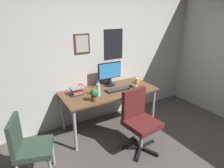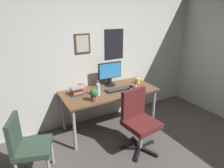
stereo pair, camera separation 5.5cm
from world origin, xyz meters
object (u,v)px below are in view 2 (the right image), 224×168
(monitor, at_px, (110,73))
(potted_plant, at_px, (94,94))
(water_bottle, at_px, (98,89))
(coffee_mug_near, at_px, (81,87))
(computer_mouse, at_px, (132,86))
(coffee_mug_far, at_px, (138,81))
(keyboard, at_px, (117,89))
(pen_cup, at_px, (135,88))
(book_stack_left, at_px, (77,91))
(side_chair, at_px, (27,144))
(office_chair, at_px, (138,118))

(monitor, relative_size, potted_plant, 2.36)
(water_bottle, xyz_separation_m, coffee_mug_near, (-0.16, 0.39, -0.05))
(computer_mouse, distance_m, coffee_mug_far, 0.25)
(keyboard, bearing_deg, water_bottle, -174.22)
(computer_mouse, relative_size, coffee_mug_near, 0.93)
(monitor, bearing_deg, pen_cup, -60.73)
(computer_mouse, height_order, book_stack_left, book_stack_left)
(water_bottle, height_order, book_stack_left, water_bottle)
(water_bottle, bearing_deg, monitor, 39.19)
(side_chair, relative_size, computer_mouse, 7.95)
(potted_plant, relative_size, pen_cup, 0.98)
(computer_mouse, height_order, coffee_mug_far, coffee_mug_far)
(potted_plant, bearing_deg, coffee_mug_far, 16.42)
(computer_mouse, relative_size, coffee_mug_far, 0.95)
(keyboard, distance_m, potted_plant, 0.58)
(keyboard, bearing_deg, book_stack_left, 166.52)
(water_bottle, xyz_separation_m, book_stack_left, (-0.29, 0.20, -0.04))
(office_chair, height_order, coffee_mug_far, office_chair)
(water_bottle, bearing_deg, side_chair, -159.50)
(side_chair, relative_size, book_stack_left, 3.71)
(side_chair, bearing_deg, coffee_mug_near, 39.21)
(water_bottle, relative_size, coffee_mug_near, 2.14)
(computer_mouse, xyz_separation_m, coffee_mug_far, (0.22, 0.11, 0.03))
(water_bottle, height_order, pen_cup, water_bottle)
(monitor, height_order, potted_plant, monitor)
(coffee_mug_far, relative_size, potted_plant, 0.59)
(water_bottle, height_order, potted_plant, water_bottle)
(monitor, height_order, water_bottle, monitor)
(water_bottle, distance_m, book_stack_left, 0.36)
(office_chair, distance_m, book_stack_left, 1.09)
(coffee_mug_far, bearing_deg, office_chair, -125.39)
(water_bottle, bearing_deg, coffee_mug_near, 111.95)
(side_chair, distance_m, potted_plant, 1.12)
(side_chair, relative_size, coffee_mug_near, 7.43)
(pen_cup, bearing_deg, coffee_mug_far, 46.72)
(keyboard, bearing_deg, monitor, 89.06)
(office_chair, xyz_separation_m, keyboard, (0.03, 0.66, 0.22))
(computer_mouse, bearing_deg, coffee_mug_near, 157.66)
(coffee_mug_far, bearing_deg, water_bottle, -170.54)
(pen_cup, bearing_deg, potted_plant, -177.86)
(monitor, distance_m, book_stack_left, 0.72)
(keyboard, height_order, coffee_mug_far, coffee_mug_far)
(pen_cup, bearing_deg, keyboard, 146.77)
(keyboard, relative_size, book_stack_left, 1.82)
(office_chair, xyz_separation_m, computer_mouse, (0.33, 0.66, 0.23))
(keyboard, xyz_separation_m, coffee_mug_far, (0.52, 0.11, 0.03))
(computer_mouse, relative_size, pen_cup, 0.55)
(coffee_mug_far, bearing_deg, side_chair, -164.19)
(office_chair, distance_m, side_chair, 1.54)
(computer_mouse, relative_size, water_bottle, 0.44)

